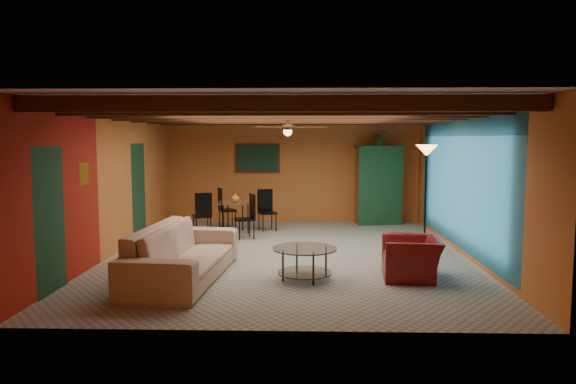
{
  "coord_description": "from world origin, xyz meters",
  "views": [
    {
      "loc": [
        0.3,
        -9.83,
        2.16
      ],
      "look_at": [
        0.0,
        0.2,
        1.15
      ],
      "focal_mm": 33.38,
      "sensor_mm": 36.0,
      "label": 1
    }
  ],
  "objects_px": {
    "armchair": "(411,258)",
    "coffee_table": "(305,263)",
    "armoire": "(379,186)",
    "vase": "(235,186)",
    "floor_lamp": "(425,197)",
    "potted_plant": "(380,139)",
    "sofa": "(183,253)",
    "dining_table": "(235,212)"
  },
  "relations": [
    {
      "from": "armoire",
      "to": "armchair",
      "type": "bearing_deg",
      "value": -103.77
    },
    {
      "from": "armoire",
      "to": "vase",
      "type": "height_order",
      "value": "armoire"
    },
    {
      "from": "armoire",
      "to": "floor_lamp",
      "type": "distance_m",
      "value": 3.22
    },
    {
      "from": "vase",
      "to": "armoire",
      "type": "bearing_deg",
      "value": 22.76
    },
    {
      "from": "coffee_table",
      "to": "floor_lamp",
      "type": "xyz_separation_m",
      "value": [
        2.33,
        2.3,
        0.77
      ]
    },
    {
      "from": "vase",
      "to": "armchair",
      "type": "bearing_deg",
      "value": -50.29
    },
    {
      "from": "floor_lamp",
      "to": "vase",
      "type": "xyz_separation_m",
      "value": [
        -3.91,
        1.74,
        0.06
      ]
    },
    {
      "from": "potted_plant",
      "to": "coffee_table",
      "type": "bearing_deg",
      "value": -108.94
    },
    {
      "from": "dining_table",
      "to": "armoire",
      "type": "relative_size",
      "value": 0.98
    },
    {
      "from": "sofa",
      "to": "dining_table",
      "type": "height_order",
      "value": "dining_table"
    },
    {
      "from": "potted_plant",
      "to": "vase",
      "type": "relative_size",
      "value": 2.08
    },
    {
      "from": "armoire",
      "to": "floor_lamp",
      "type": "xyz_separation_m",
      "value": [
        0.45,
        -3.19,
        0.07
      ]
    },
    {
      "from": "potted_plant",
      "to": "floor_lamp",
      "type": "bearing_deg",
      "value": -81.97
    },
    {
      "from": "armoire",
      "to": "vase",
      "type": "bearing_deg",
      "value": -168.52
    },
    {
      "from": "armchair",
      "to": "dining_table",
      "type": "relative_size",
      "value": 0.52
    },
    {
      "from": "floor_lamp",
      "to": "potted_plant",
      "type": "bearing_deg",
      "value": 98.03
    },
    {
      "from": "dining_table",
      "to": "vase",
      "type": "xyz_separation_m",
      "value": [
        0.0,
        0.0,
        0.59
      ]
    },
    {
      "from": "coffee_table",
      "to": "floor_lamp",
      "type": "bearing_deg",
      "value": 44.61
    },
    {
      "from": "sofa",
      "to": "armchair",
      "type": "distance_m",
      "value": 3.52
    },
    {
      "from": "armchair",
      "to": "vase",
      "type": "height_order",
      "value": "vase"
    },
    {
      "from": "armoire",
      "to": "potted_plant",
      "type": "xyz_separation_m",
      "value": [
        0.0,
        0.0,
        1.17
      ]
    },
    {
      "from": "dining_table",
      "to": "potted_plant",
      "type": "distance_m",
      "value": 4.1
    },
    {
      "from": "armchair",
      "to": "floor_lamp",
      "type": "xyz_separation_m",
      "value": [
        0.68,
        2.16,
        0.71
      ]
    },
    {
      "from": "coffee_table",
      "to": "armoire",
      "type": "relative_size",
      "value": 0.52
    },
    {
      "from": "sofa",
      "to": "dining_table",
      "type": "xyz_separation_m",
      "value": [
        0.28,
        4.06,
        0.07
      ]
    },
    {
      "from": "armoire",
      "to": "potted_plant",
      "type": "bearing_deg",
      "value": 0.0
    },
    {
      "from": "armchair",
      "to": "armoire",
      "type": "distance_m",
      "value": 5.39
    },
    {
      "from": "armchair",
      "to": "armoire",
      "type": "relative_size",
      "value": 0.51
    },
    {
      "from": "floor_lamp",
      "to": "vase",
      "type": "distance_m",
      "value": 4.28
    },
    {
      "from": "armchair",
      "to": "coffee_table",
      "type": "bearing_deg",
      "value": -80.22
    },
    {
      "from": "sofa",
      "to": "armoire",
      "type": "distance_m",
      "value": 6.69
    },
    {
      "from": "armchair",
      "to": "coffee_table",
      "type": "xyz_separation_m",
      "value": [
        -1.65,
        -0.15,
        -0.07
      ]
    },
    {
      "from": "sofa",
      "to": "vase",
      "type": "height_order",
      "value": "vase"
    },
    {
      "from": "armchair",
      "to": "armoire",
      "type": "xyz_separation_m",
      "value": [
        0.23,
        5.34,
        0.64
      ]
    },
    {
      "from": "armchair",
      "to": "floor_lamp",
      "type": "distance_m",
      "value": 2.37
    },
    {
      "from": "armchair",
      "to": "potted_plant",
      "type": "height_order",
      "value": "potted_plant"
    },
    {
      "from": "floor_lamp",
      "to": "potted_plant",
      "type": "xyz_separation_m",
      "value": [
        -0.45,
        3.19,
        1.11
      ]
    },
    {
      "from": "dining_table",
      "to": "floor_lamp",
      "type": "distance_m",
      "value": 4.32
    },
    {
      "from": "sofa",
      "to": "vase",
      "type": "bearing_deg",
      "value": 0.58
    },
    {
      "from": "sofa",
      "to": "floor_lamp",
      "type": "distance_m",
      "value": 4.84
    },
    {
      "from": "armchair",
      "to": "coffee_table",
      "type": "relative_size",
      "value": 0.99
    },
    {
      "from": "coffee_table",
      "to": "floor_lamp",
      "type": "height_order",
      "value": "floor_lamp"
    }
  ]
}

